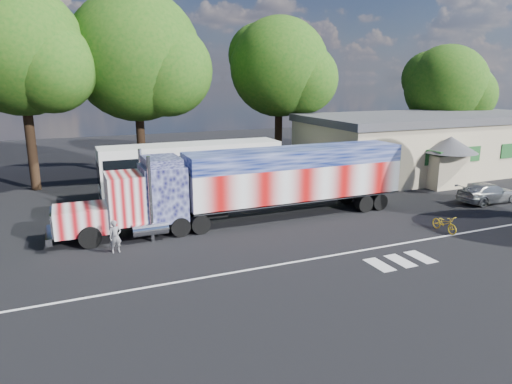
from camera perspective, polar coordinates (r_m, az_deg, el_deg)
name	(u,v)px	position (r m, az deg, el deg)	size (l,w,h in m)	color
ground	(278,240)	(24.13, 2.80, -5.98)	(100.00, 100.00, 0.00)	black
lane_markings	(346,260)	(21.90, 11.22, -8.37)	(30.00, 2.67, 0.01)	silver
semi_truck	(257,182)	(26.86, 0.08, 1.24)	(20.97, 3.31, 4.47)	black
coach_bus	(192,169)	(33.10, -7.95, 2.90)	(12.86, 2.99, 3.74)	white
hall_building	(427,143)	(43.57, 20.64, 5.71)	(22.40, 12.80, 5.20)	beige
parked_car	(488,193)	(34.88, 27.04, -0.09)	(1.86, 4.59, 1.33)	#9DA0A2
woman	(115,237)	(23.20, -17.18, -5.34)	(0.59, 0.39, 1.61)	slate
bicycle	(445,223)	(27.28, 22.50, -3.65)	(0.62, 1.78, 0.93)	gold
tree_far_ne	(447,87)	(51.94, 22.81, 12.03)	(8.77, 8.35, 11.62)	black
tree_nw_a	(23,52)	(37.77, -27.16, 15.35)	(9.67, 9.20, 14.76)	black
tree_n_mid	(138,57)	(39.32, -14.51, 16.07)	(10.96, 10.43, 15.22)	black
tree_ne_a	(281,68)	(43.14, 3.14, 15.25)	(9.42, 8.97, 13.73)	black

